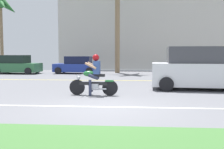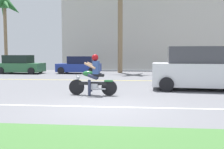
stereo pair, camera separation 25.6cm
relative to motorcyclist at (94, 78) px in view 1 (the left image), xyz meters
The scene contains 9 objects.
ground 1.23m from the motorcyclist, 41.91° to the left, with size 56.00×30.00×0.04m, color slate.
lane_line_near 2.44m from the motorcyclist, 71.52° to the right, with size 50.40×0.12×0.01m, color silver.
lane_line_far 5.92m from the motorcyclist, 82.73° to the left, with size 50.40×0.12×0.01m, color yellow.
motorcyclist is the anchor object (origin of this frame).
suv_nearby 5.23m from the motorcyclist, 24.21° to the left, with size 4.74×2.44×1.99m.
parked_car_0 13.55m from the motorcyclist, 127.01° to the left, with size 3.85×2.10×1.56m.
parked_car_1 11.73m from the motorcyclist, 105.46° to the left, with size 3.70×1.93×1.46m.
palm_tree_1 18.17m from the motorcyclist, 128.63° to the left, with size 3.59×3.38×7.04m.
building_far 19.21m from the motorcyclist, 81.68° to the left, with size 17.92×4.00×8.60m, color #BCB7AD.
Camera 1 is at (0.75, -7.75, 1.65)m, focal length 41.07 mm.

